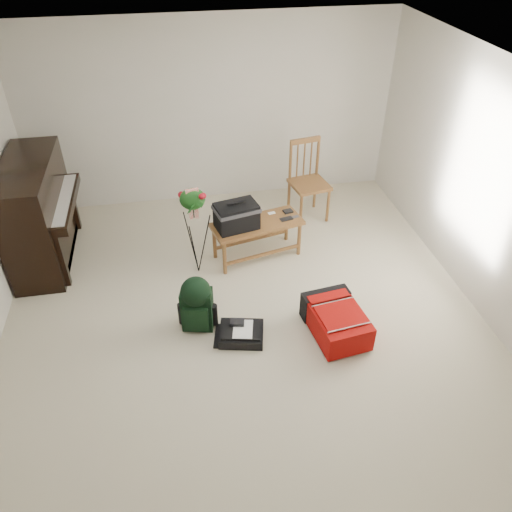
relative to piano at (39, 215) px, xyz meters
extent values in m
cube|color=beige|center=(2.19, -1.60, -0.60)|extent=(5.00, 5.50, 0.01)
cube|color=white|center=(2.19, -1.60, 1.90)|extent=(5.00, 5.50, 0.01)
cube|color=silver|center=(2.19, 1.15, 0.65)|extent=(5.00, 0.04, 2.50)
cube|color=silver|center=(4.69, -1.60, 0.65)|extent=(0.04, 5.50, 2.50)
cube|color=black|center=(-0.01, 0.00, 0.03)|extent=(0.55, 1.50, 1.25)
cube|color=black|center=(0.29, 0.00, 0.13)|extent=(0.28, 1.30, 0.10)
cube|color=white|center=(0.29, 0.00, 0.18)|extent=(0.22, 1.20, 0.02)
cube|color=black|center=(0.04, 0.00, -0.55)|extent=(0.45, 1.30, 0.10)
cube|color=brown|center=(2.52, -0.45, -0.13)|extent=(1.15, 0.67, 0.04)
cylinder|color=brown|center=(2.03, -0.62, -0.38)|extent=(0.05, 0.05, 0.44)
cylinder|color=brown|center=(2.03, -0.28, -0.38)|extent=(0.05, 0.05, 0.44)
cylinder|color=brown|center=(3.01, -0.62, -0.38)|extent=(0.05, 0.05, 0.44)
cylinder|color=brown|center=(3.01, -0.28, -0.38)|extent=(0.05, 0.05, 0.44)
cube|color=brown|center=(3.37, 0.32, -0.10)|extent=(0.54, 0.54, 0.04)
cylinder|color=brown|center=(3.17, 0.12, -0.36)|extent=(0.04, 0.04, 0.48)
cylinder|color=brown|center=(3.17, 0.52, -0.36)|extent=(0.04, 0.04, 0.48)
cylinder|color=brown|center=(3.57, 0.12, -0.36)|extent=(0.04, 0.04, 0.48)
cylinder|color=brown|center=(3.57, 0.52, -0.36)|extent=(0.04, 0.04, 0.48)
cube|color=brown|center=(3.37, 0.52, 0.44)|extent=(0.42, 0.12, 0.07)
cylinder|color=brown|center=(3.17, 0.52, 0.18)|extent=(0.04, 0.04, 0.58)
cylinder|color=brown|center=(3.57, 0.52, 0.18)|extent=(0.04, 0.04, 0.58)
cube|color=#BB0C08|center=(3.07, -1.91, -0.44)|extent=(0.57, 0.78, 0.28)
cube|color=black|center=(3.07, -1.63, -0.44)|extent=(0.52, 0.23, 0.30)
cube|color=#BB0C08|center=(3.07, -1.96, -0.29)|extent=(0.48, 0.47, 0.02)
cube|color=silver|center=(3.07, -2.16, -0.28)|extent=(0.45, 0.07, 0.01)
cube|color=black|center=(2.11, -1.80, -0.55)|extent=(0.51, 0.44, 0.11)
cube|color=black|center=(2.11, -1.80, -0.48)|extent=(0.44, 0.38, 0.03)
cube|color=white|center=(2.12, -1.82, -0.46)|extent=(0.25, 0.30, 0.01)
cube|color=black|center=(2.06, -1.75, -0.44)|extent=(0.16, 0.12, 0.04)
cube|color=black|center=(1.69, -1.56, -0.36)|extent=(0.35, 0.26, 0.47)
cube|color=black|center=(1.69, -1.67, -0.39)|extent=(0.26, 0.11, 0.27)
sphere|color=black|center=(1.69, -1.56, -0.13)|extent=(0.30, 0.30, 0.30)
cube|color=black|center=(1.62, -1.45, -0.37)|extent=(0.05, 0.04, 0.42)
cube|color=black|center=(1.77, -1.45, -0.37)|extent=(0.05, 0.04, 0.42)
cylinder|color=black|center=(1.78, -0.63, 0.30)|extent=(0.01, 0.01, 0.30)
ellipsoid|color=#1B5119|center=(1.78, -0.63, 0.39)|extent=(0.28, 0.20, 0.26)
cube|color=red|center=(1.78, -0.65, 0.48)|extent=(0.14, 0.06, 0.08)
camera|label=1|loc=(1.60, -5.35, 3.11)|focal=35.00mm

